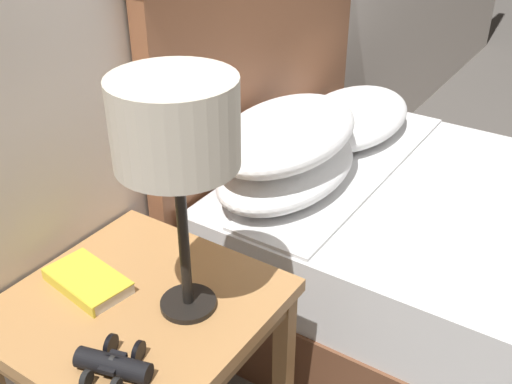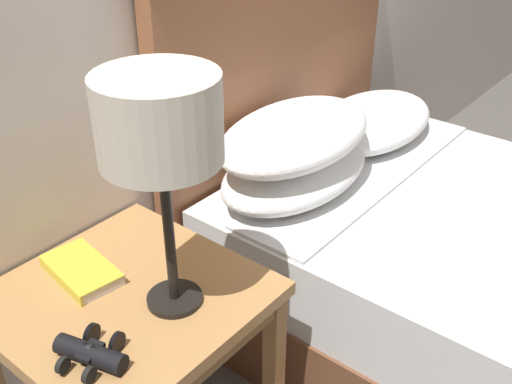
{
  "view_description": "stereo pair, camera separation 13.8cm",
  "coord_description": "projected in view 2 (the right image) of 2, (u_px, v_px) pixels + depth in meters",
  "views": [
    {
      "loc": [
        -1.3,
        -0.06,
        1.52
      ],
      "look_at": [
        -0.13,
        0.71,
        0.69
      ],
      "focal_mm": 42.0,
      "sensor_mm": 36.0,
      "label": 1
    },
    {
      "loc": [
        -1.22,
        -0.17,
        1.52
      ],
      "look_at": [
        -0.13,
        0.71,
        0.69
      ],
      "focal_mm": 42.0,
      "sensor_mm": 36.0,
      "label": 2
    }
  ],
  "objects": [
    {
      "name": "nightstand",
      "position": [
        129.0,
        319.0,
        1.46
      ],
      "size": [
        0.58,
        0.58,
        0.59
      ],
      "color": "#AD7A47",
      "rests_on": "ground_plane"
    },
    {
      "name": "bed",
      "position": [
        474.0,
        273.0,
        1.91
      ],
      "size": [
        1.27,
        1.83,
        1.29
      ],
      "color": "brown",
      "rests_on": "ground_plane"
    },
    {
      "name": "table_lamp",
      "position": [
        159.0,
        125.0,
        1.17
      ],
      "size": [
        0.25,
        0.25,
        0.55
      ],
      "color": "black",
      "rests_on": "nightstand"
    },
    {
      "name": "book_on_nightstand",
      "position": [
        81.0,
        271.0,
        1.47
      ],
      "size": [
        0.15,
        0.23,
        0.03
      ],
      "color": "silver",
      "rests_on": "nightstand"
    },
    {
      "name": "binoculars_pair",
      "position": [
        91.0,
        353.0,
        1.23
      ],
      "size": [
        0.15,
        0.16,
        0.05
      ],
      "color": "black",
      "rests_on": "nightstand"
    }
  ]
}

